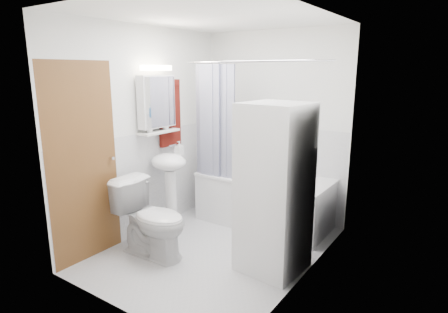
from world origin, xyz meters
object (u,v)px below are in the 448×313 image
Objects in this scene: toilet at (152,219)px; sink at (169,174)px; washer_dryer at (274,189)px; bathtub at (264,197)px.

sink is at bearing 23.94° from toilet.
washer_dryer is 2.01× the size of toilet.
toilet is at bearing -112.01° from bathtub.
bathtub is 2.02× the size of toilet.
bathtub is 1.01× the size of washer_dryer.
sink is 0.64× the size of washer_dryer.
bathtub is 1.22m from sink.
washer_dryer reaches higher than sink.
bathtub is at bearing 126.96° from washer_dryer.
washer_dryer reaches higher than bathtub.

